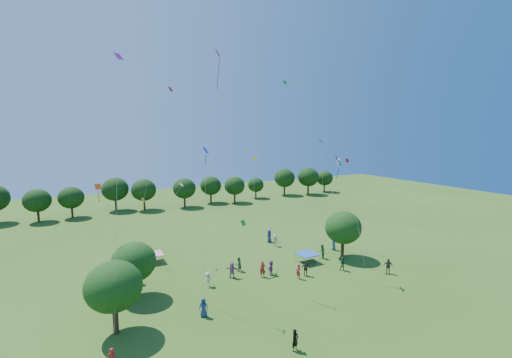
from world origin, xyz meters
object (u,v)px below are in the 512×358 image
(man_in_black, at_px, (295,340))
(red_high_kite, at_px, (220,91))
(near_tree_east, at_px, (343,228))
(near_tree_west, at_px, (114,286))
(tent_red_stripe, at_px, (153,254))
(near_tree_north, at_px, (134,262))
(pirate_kite, at_px, (338,163))
(tent_blue, at_px, (307,254))

(man_in_black, distance_m, red_high_kite, 23.30)
(near_tree_east, bearing_deg, near_tree_west, -170.86)
(tent_red_stripe, xyz_separation_m, man_in_black, (5.57, -21.89, -0.23))
(near_tree_west, distance_m, man_in_black, 14.14)
(tent_red_stripe, bearing_deg, near_tree_north, -111.82)
(near_tree_west, height_order, near_tree_north, near_tree_west)
(near_tree_east, xyz_separation_m, man_in_black, (-15.64, -12.54, -3.04))
(tent_red_stripe, height_order, man_in_black, man_in_black)
(near_tree_east, height_order, man_in_black, near_tree_east)
(man_in_black, bearing_deg, tent_red_stripe, 90.40)
(tent_red_stripe, xyz_separation_m, pirate_kite, (17.05, -12.77, 11.25))
(tent_blue, xyz_separation_m, man_in_black, (-10.81, -13.30, -0.23))
(near_tree_west, distance_m, tent_red_stripe, 14.98)
(near_tree_west, distance_m, pirate_kite, 24.11)
(man_in_black, height_order, red_high_kite, red_high_kite)
(tent_blue, distance_m, man_in_black, 17.14)
(man_in_black, bearing_deg, near_tree_west, 129.48)
(tent_blue, xyz_separation_m, pirate_kite, (0.67, -4.18, 11.25))
(near_tree_north, height_order, tent_blue, near_tree_north)
(near_tree_east, height_order, pirate_kite, pirate_kite)
(pirate_kite, bearing_deg, tent_blue, 99.15)
(tent_blue, bearing_deg, near_tree_north, 178.64)
(tent_blue, xyz_separation_m, red_high_kite, (-10.71, 0.53, 18.52))
(pirate_kite, height_order, red_high_kite, red_high_kite)
(near_tree_north, bearing_deg, tent_blue, -1.36)
(near_tree_north, distance_m, tent_blue, 19.79)
(tent_red_stripe, bearing_deg, near_tree_west, -111.99)
(near_tree_east, height_order, red_high_kite, red_high_kite)
(tent_blue, bearing_deg, red_high_kite, 177.17)
(near_tree_west, xyz_separation_m, tent_red_stripe, (5.51, 13.65, -2.81))
(near_tree_east, relative_size, pirate_kite, 0.50)
(tent_blue, bearing_deg, near_tree_west, -167.00)
(tent_blue, bearing_deg, tent_red_stripe, 152.32)
(near_tree_east, relative_size, tent_blue, 2.66)
(near_tree_east, bearing_deg, tent_blue, 171.11)
(tent_blue, height_order, man_in_black, man_in_black)
(tent_red_stripe, xyz_separation_m, tent_blue, (16.38, -8.59, 0.00))
(man_in_black, bearing_deg, tent_blue, 37.01)
(near_tree_west, relative_size, tent_red_stripe, 2.64)
(near_tree_north, xyz_separation_m, near_tree_east, (24.46, -1.22, 0.36))
(pirate_kite, relative_size, red_high_kite, 0.52)
(near_tree_west, height_order, red_high_kite, red_high_kite)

